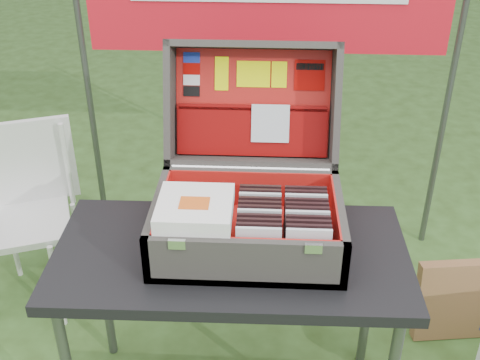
# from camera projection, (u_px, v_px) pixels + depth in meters

# --- Properties ---
(table) EXTENTS (1.16, 0.59, 0.72)m
(table) POSITION_uv_depth(u_px,v_px,m) (232.00, 332.00, 2.13)
(table) COLOR black
(table) RESTS_ON ground
(table_top) EXTENTS (1.16, 0.59, 0.04)m
(table_top) POSITION_uv_depth(u_px,v_px,m) (231.00, 256.00, 1.96)
(table_top) COLOR black
(table_top) RESTS_ON ground
(table_leg_bl) EXTENTS (0.04, 0.04, 0.68)m
(table_leg_bl) POSITION_uv_depth(u_px,v_px,m) (104.00, 289.00, 2.36)
(table_leg_bl) COLOR #59595B
(table_leg_bl) RESTS_ON ground
(table_leg_br) EXTENTS (0.04, 0.04, 0.68)m
(table_leg_br) POSITION_uv_depth(u_px,v_px,m) (369.00, 298.00, 2.32)
(table_leg_br) COLOR #59595B
(table_leg_br) RESTS_ON ground
(suitcase) EXTENTS (0.61, 0.59, 0.55)m
(suitcase) POSITION_uv_depth(u_px,v_px,m) (249.00, 163.00, 1.90)
(suitcase) COLOR #55524D
(suitcase) RESTS_ON table
(suitcase_base_bottom) EXTENTS (0.61, 0.43, 0.02)m
(suitcase_base_bottom) POSITION_uv_depth(u_px,v_px,m) (248.00, 241.00, 1.98)
(suitcase_base_bottom) COLOR #55524D
(suitcase_base_bottom) RESTS_ON table_top
(suitcase_base_wall_front) EXTENTS (0.61, 0.02, 0.16)m
(suitcase_base_wall_front) POSITION_uv_depth(u_px,v_px,m) (245.00, 263.00, 1.76)
(suitcase_base_wall_front) COLOR #55524D
(suitcase_base_wall_front) RESTS_ON table_top
(suitcase_base_wall_back) EXTENTS (0.61, 0.02, 0.16)m
(suitcase_base_wall_back) POSITION_uv_depth(u_px,v_px,m) (250.00, 190.00, 2.12)
(suitcase_base_wall_back) COLOR #55524D
(suitcase_base_wall_back) RESTS_ON table_top
(suitcase_base_wall_left) EXTENTS (0.02, 0.43, 0.16)m
(suitcase_base_wall_left) POSITION_uv_depth(u_px,v_px,m) (158.00, 221.00, 1.95)
(suitcase_base_wall_left) COLOR #55524D
(suitcase_base_wall_left) RESTS_ON table_top
(suitcase_base_wall_right) EXTENTS (0.02, 0.43, 0.16)m
(suitcase_base_wall_right) POSITION_uv_depth(u_px,v_px,m) (339.00, 226.00, 1.93)
(suitcase_base_wall_right) COLOR #55524D
(suitcase_base_wall_right) RESTS_ON table_top
(suitcase_liner_floor) EXTENTS (0.56, 0.39, 0.01)m
(suitcase_liner_floor) POSITION_uv_depth(u_px,v_px,m) (248.00, 237.00, 1.97)
(suitcase_liner_floor) COLOR red
(suitcase_liner_floor) RESTS_ON suitcase_base_bottom
(suitcase_latch_left) EXTENTS (0.05, 0.01, 0.03)m
(suitcase_latch_left) POSITION_uv_depth(u_px,v_px,m) (177.00, 244.00, 1.73)
(suitcase_latch_left) COLOR silver
(suitcase_latch_left) RESTS_ON suitcase_base_wall_front
(suitcase_latch_right) EXTENTS (0.05, 0.01, 0.03)m
(suitcase_latch_right) POSITION_uv_depth(u_px,v_px,m) (313.00, 248.00, 1.71)
(suitcase_latch_right) COLOR silver
(suitcase_latch_right) RESTS_ON suitcase_base_wall_front
(suitcase_hinge) EXTENTS (0.55, 0.02, 0.02)m
(suitcase_hinge) POSITION_uv_depth(u_px,v_px,m) (250.00, 168.00, 2.09)
(suitcase_hinge) COLOR silver
(suitcase_hinge) RESTS_ON suitcase_base_wall_back
(suitcase_lid_back) EXTENTS (0.61, 0.17, 0.42)m
(suitcase_lid_back) POSITION_uv_depth(u_px,v_px,m) (253.00, 103.00, 2.19)
(suitcase_lid_back) COLOR #55524D
(suitcase_lid_back) RESTS_ON suitcase_base_wall_back
(suitcase_lid_rim_far) EXTENTS (0.61, 0.16, 0.08)m
(suitcase_lid_rim_far) POSITION_uv_depth(u_px,v_px,m) (254.00, 45.00, 2.09)
(suitcase_lid_rim_far) COLOR #55524D
(suitcase_lid_rim_far) RESTS_ON suitcase_lid_back
(suitcase_lid_rim_near) EXTENTS (0.61, 0.16, 0.08)m
(suitcase_lid_rim_near) POSITION_uv_depth(u_px,v_px,m) (251.00, 161.00, 2.16)
(suitcase_lid_rim_near) COLOR #55524D
(suitcase_lid_rim_near) RESTS_ON suitcase_lid_back
(suitcase_lid_rim_left) EXTENTS (0.02, 0.30, 0.46)m
(suitcase_lid_rim_left) POSITION_uv_depth(u_px,v_px,m) (170.00, 102.00, 2.14)
(suitcase_lid_rim_left) COLOR #55524D
(suitcase_lid_rim_left) RESTS_ON suitcase_lid_back
(suitcase_lid_rim_right) EXTENTS (0.02, 0.30, 0.46)m
(suitcase_lid_rim_right) POSITION_uv_depth(u_px,v_px,m) (335.00, 106.00, 2.11)
(suitcase_lid_rim_right) COLOR #55524D
(suitcase_lid_rim_right) RESTS_ON suitcase_lid_back
(suitcase_lid_liner) EXTENTS (0.56, 0.13, 0.36)m
(suitcase_lid_liner) POSITION_uv_depth(u_px,v_px,m) (253.00, 103.00, 2.18)
(suitcase_lid_liner) COLOR red
(suitcase_lid_liner) RESTS_ON suitcase_lid_back
(suitcase_liner_wall_front) EXTENTS (0.56, 0.01, 0.14)m
(suitcase_liner_wall_front) POSITION_uv_depth(u_px,v_px,m) (245.00, 257.00, 1.77)
(suitcase_liner_wall_front) COLOR red
(suitcase_liner_wall_front) RESTS_ON suitcase_base_bottom
(suitcase_liner_wall_back) EXTENTS (0.56, 0.01, 0.14)m
(suitcase_liner_wall_back) POSITION_uv_depth(u_px,v_px,m) (250.00, 190.00, 2.10)
(suitcase_liner_wall_back) COLOR red
(suitcase_liner_wall_back) RESTS_ON suitcase_base_bottom
(suitcase_liner_wall_left) EXTENTS (0.01, 0.39, 0.14)m
(suitcase_liner_wall_left) POSITION_uv_depth(u_px,v_px,m) (162.00, 218.00, 1.95)
(suitcase_liner_wall_left) COLOR red
(suitcase_liner_wall_left) RESTS_ON suitcase_base_bottom
(suitcase_liner_wall_right) EXTENTS (0.01, 0.39, 0.14)m
(suitcase_liner_wall_right) POSITION_uv_depth(u_px,v_px,m) (334.00, 223.00, 1.92)
(suitcase_liner_wall_right) COLOR red
(suitcase_liner_wall_right) RESTS_ON suitcase_base_bottom
(suitcase_lid_pocket) EXTENTS (0.54, 0.09, 0.17)m
(suitcase_lid_pocket) POSITION_uv_depth(u_px,v_px,m) (252.00, 132.00, 2.18)
(suitcase_lid_pocket) COLOR #720606
(suitcase_lid_pocket) RESTS_ON suitcase_lid_liner
(suitcase_pocket_edge) EXTENTS (0.53, 0.03, 0.03)m
(suitcase_pocket_edge) POSITION_uv_depth(u_px,v_px,m) (253.00, 108.00, 2.16)
(suitcase_pocket_edge) COLOR #720606
(suitcase_pocket_edge) RESTS_ON suitcase_lid_pocket
(suitcase_pocket_cd) EXTENTS (0.14, 0.06, 0.13)m
(suitcase_pocket_cd) POSITION_uv_depth(u_px,v_px,m) (270.00, 123.00, 2.15)
(suitcase_pocket_cd) COLOR silver
(suitcase_pocket_cd) RESTS_ON suitcase_lid_pocket
(lid_sticker_cc_a) EXTENTS (0.06, 0.02, 0.04)m
(lid_sticker_cc_a) POSITION_uv_depth(u_px,v_px,m) (192.00, 57.00, 2.15)
(lid_sticker_cc_a) COLOR #1933B2
(lid_sticker_cc_a) RESTS_ON suitcase_lid_liner
(lid_sticker_cc_b) EXTENTS (0.06, 0.02, 0.04)m
(lid_sticker_cc_b) POSITION_uv_depth(u_px,v_px,m) (192.00, 69.00, 2.16)
(lid_sticker_cc_b) COLOR #A50400
(lid_sticker_cc_b) RESTS_ON suitcase_lid_liner
(lid_sticker_cc_c) EXTENTS (0.06, 0.02, 0.04)m
(lid_sticker_cc_c) POSITION_uv_depth(u_px,v_px,m) (192.00, 80.00, 2.17)
(lid_sticker_cc_c) COLOR white
(lid_sticker_cc_c) RESTS_ON suitcase_lid_liner
(lid_sticker_cc_d) EXTENTS (0.06, 0.02, 0.04)m
(lid_sticker_cc_d) POSITION_uv_depth(u_px,v_px,m) (192.00, 91.00, 2.18)
(lid_sticker_cc_d) COLOR black
(lid_sticker_cc_d) RESTS_ON suitcase_lid_liner
(lid_card_neon_tall) EXTENTS (0.05, 0.04, 0.11)m
(lid_card_neon_tall) POSITION_uv_depth(u_px,v_px,m) (222.00, 74.00, 2.16)
(lid_card_neon_tall) COLOR #F0FA02
(lid_card_neon_tall) RESTS_ON suitcase_lid_liner
(lid_card_neon_main) EXTENTS (0.12, 0.03, 0.09)m
(lid_card_neon_main) POSITION_uv_depth(u_px,v_px,m) (253.00, 74.00, 2.15)
(lid_card_neon_main) COLOR #F0FA02
(lid_card_neon_main) RESTS_ON suitcase_lid_liner
(lid_card_neon_small) EXTENTS (0.05, 0.03, 0.09)m
(lid_card_neon_small) POSITION_uv_depth(u_px,v_px,m) (279.00, 75.00, 2.15)
(lid_card_neon_small) COLOR #F0FA02
(lid_card_neon_small) RESTS_ON suitcase_lid_liner
(lid_sticker_band) EXTENTS (0.11, 0.04, 0.10)m
(lid_sticker_band) POSITION_uv_depth(u_px,v_px,m) (310.00, 75.00, 2.14)
(lid_sticker_band) COLOR #A50400
(lid_sticker_band) RESTS_ON suitcase_lid_liner
(lid_sticker_band_bar) EXTENTS (0.10, 0.01, 0.02)m
(lid_sticker_band_bar) POSITION_uv_depth(u_px,v_px,m) (310.00, 67.00, 2.14)
(lid_sticker_band_bar) COLOR black
(lid_sticker_band_bar) RESTS_ON suitcase_lid_liner
(cd_left_0) EXTENTS (0.13, 0.01, 0.15)m
(cd_left_0) POSITION_uv_depth(u_px,v_px,m) (258.00, 249.00, 1.78)
(cd_left_0) COLOR silver
(cd_left_0) RESTS_ON suitcase_liner_floor
(cd_left_1) EXTENTS (0.13, 0.01, 0.15)m
(cd_left_1) POSITION_uv_depth(u_px,v_px,m) (259.00, 244.00, 1.80)
(cd_left_1) COLOR black
(cd_left_1) RESTS_ON suitcase_liner_floor
(cd_left_2) EXTENTS (0.13, 0.01, 0.15)m
(cd_left_2) POSITION_uv_depth(u_px,v_px,m) (259.00, 240.00, 1.82)
(cd_left_2) COLOR black
(cd_left_2) RESTS_ON suitcase_liner_floor
(cd_left_3) EXTENTS (0.13, 0.01, 0.15)m
(cd_left_3) POSITION_uv_depth(u_px,v_px,m) (259.00, 235.00, 1.84)
(cd_left_3) COLOR black
(cd_left_3) RESTS_ON suitcase_liner_floor
(cd_left_4) EXTENTS (0.13, 0.01, 0.15)m
(cd_left_4) POSITION_uv_depth(u_px,v_px,m) (259.00, 230.00, 1.86)
(cd_left_4) COLOR silver
(cd_left_4) RESTS_ON suitcase_liner_floor
(cd_left_5) EXTENTS (0.13, 0.01, 0.15)m
(cd_left_5) POSITION_uv_depth(u_px,v_px,m) (259.00, 226.00, 1.88)
(cd_left_5) COLOR black
(cd_left_5) RESTS_ON suitcase_liner_floor
(cd_left_6) EXTENTS (0.13, 0.01, 0.15)m
(cd_left_6) POSITION_uv_depth(u_px,v_px,m) (259.00, 222.00, 1.91)
(cd_left_6) COLOR black
(cd_left_6) RESTS_ON suitcase_liner_floor
(cd_left_7) EXTENTS (0.13, 0.01, 0.15)m
(cd_left_7) POSITION_uv_depth(u_px,v_px,m) (260.00, 217.00, 1.93)
(cd_left_7) COLOR black
(cd_left_7) RESTS_ON suitcase_liner_floor
(cd_left_8) EXTENTS (0.13, 0.01, 0.15)m
(cd_left_8) POSITION_uv_depth(u_px,v_px,m) (260.00, 213.00, 1.95)
(cd_left_8) COLOR silver
(cd_left_8) RESTS_ON suitcase_liner_floor
(cd_left_9) EXTENTS (0.13, 0.01, 0.15)m
(cd_left_9) POSITION_uv_depth(u_px,v_px,m) (260.00, 209.00, 1.97)
(cd_left_9) COLOR black
(cd_left_9) RESTS_ON suitcase_liner_floor
(cd_left_10) EXTENTS (0.13, 0.01, 0.15)m
(cd_left_10) POSITION_uv_depth(u_px,v_px,m) (260.00, 205.00, 1.99)
(cd_left_10) COLOR black
(cd_left_10) RESTS_ON suitcase_liner_floor
(cd_right_0) EXTENTS (0.13, 0.01, 0.15)m
(cd_right_0) POSITION_uv_depth(u_px,v_px,m) (308.00, 251.00, 1.78)
(cd_right_0) COLOR silver
(cd_right_0) RESTS_ON suitcase_liner_floor
(cd_right_1) EXTENTS (0.13, 0.01, 0.15)m
(cd_right_1) POSITION_uv_depth(u_px,v_px,m) (308.00, 246.00, 1.80)
(cd_right_1) COLOR black
(cd_right_1) RESTS_ON suitcase_liner_floor
(cd_right_2) EXTENTS (0.13, 0.01, 0.15)m
(cd_right_2) POSITION_uv_depth(u_px,v_px,m) (307.00, 241.00, 1.82)
(cd_right_2) COLOR black
(cd_right_2) RESTS_ON suitcase_liner_floor
(cd_right_3) EXTENTS (0.13, 0.01, 0.15)m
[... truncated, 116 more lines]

